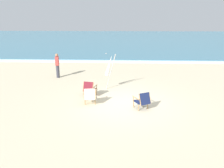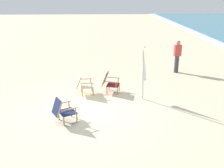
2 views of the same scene
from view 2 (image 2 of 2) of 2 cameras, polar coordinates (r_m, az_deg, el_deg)
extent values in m
plane|color=beige|center=(9.18, -5.83, -5.95)|extent=(80.00, 80.00, 0.00)
cube|color=beige|center=(10.59, -5.45, -0.49)|extent=(0.58, 0.54, 0.04)
cube|color=beige|center=(10.49, -7.36, 0.62)|extent=(0.52, 0.30, 0.49)
cylinder|color=#AD7F4C|center=(10.88, -4.39, -0.80)|extent=(0.04, 0.04, 0.32)
cylinder|color=#AD7F4C|center=(10.44, -4.13, -1.68)|extent=(0.04, 0.04, 0.32)
cylinder|color=#AD7F4C|center=(10.85, -6.66, -0.93)|extent=(0.04, 0.04, 0.32)
cylinder|color=#AD7F4C|center=(10.41, -6.50, -1.83)|extent=(0.04, 0.04, 0.32)
cube|color=#AD7F4C|center=(10.78, -5.72, 1.10)|extent=(0.11, 0.53, 0.02)
cylinder|color=#AD7F4C|center=(10.83, -4.71, 0.61)|extent=(0.04, 0.04, 0.22)
cube|color=#AD7F4C|center=(10.25, -5.47, 0.13)|extent=(0.11, 0.53, 0.02)
cylinder|color=#AD7F4C|center=(10.30, -4.41, -0.39)|extent=(0.04, 0.04, 0.22)
cylinder|color=#AD7F4C|center=(10.73, -7.43, 1.06)|extent=(0.07, 0.25, 0.49)
cylinder|color=#AD7F4C|center=(10.25, -7.28, 0.16)|extent=(0.07, 0.25, 0.49)
cube|color=#19234C|center=(8.47, -9.68, -6.03)|extent=(0.68, 0.67, 0.04)
cube|color=#19234C|center=(8.27, -11.92, -4.97)|extent=(0.54, 0.42, 0.50)
cylinder|color=#AD7F4C|center=(8.80, -8.85, -6.11)|extent=(0.04, 0.04, 0.32)
cylinder|color=#AD7F4C|center=(8.41, -7.65, -7.32)|extent=(0.04, 0.04, 0.32)
cylinder|color=#AD7F4C|center=(8.67, -11.51, -6.68)|extent=(0.04, 0.04, 0.32)
cylinder|color=#AD7F4C|center=(8.27, -10.43, -7.95)|extent=(0.04, 0.04, 0.32)
cube|color=#AD7F4C|center=(8.61, -10.55, -4.03)|extent=(0.28, 0.48, 0.02)
cylinder|color=#AD7F4C|center=(8.71, -9.35, -4.45)|extent=(0.04, 0.04, 0.22)
cube|color=#AD7F4C|center=(8.13, -9.18, -5.41)|extent=(0.28, 0.48, 0.02)
cylinder|color=#AD7F4C|center=(8.23, -7.92, -5.85)|extent=(0.04, 0.04, 0.22)
cylinder|color=#AD7F4C|center=(8.49, -12.48, -4.34)|extent=(0.14, 0.21, 0.50)
cylinder|color=#AD7F4C|center=(8.05, -11.33, -5.64)|extent=(0.14, 0.21, 0.50)
cube|color=maroon|center=(10.69, 0.23, -0.20)|extent=(0.61, 0.58, 0.04)
cube|color=maroon|center=(10.67, -1.52, 1.13)|extent=(0.53, 0.32, 0.50)
cylinder|color=#AD7F4C|center=(10.93, 1.56, -0.65)|extent=(0.04, 0.04, 0.32)
cylinder|color=#AD7F4C|center=(10.50, 1.17, -1.52)|extent=(0.04, 0.04, 0.32)
cylinder|color=#AD7F4C|center=(11.00, -0.66, -0.51)|extent=(0.04, 0.04, 0.32)
cylinder|color=#AD7F4C|center=(10.57, -1.14, -1.37)|extent=(0.04, 0.04, 0.32)
cube|color=#AD7F4C|center=(10.88, 0.39, 1.39)|extent=(0.15, 0.52, 0.02)
cylinder|color=#AD7F4C|center=(10.89, 1.36, 0.78)|extent=(0.04, 0.04, 0.22)
cube|color=#AD7F4C|center=(10.36, -0.14, 0.43)|extent=(0.15, 0.52, 0.02)
cylinder|color=#AD7F4C|center=(10.37, 0.88, -0.20)|extent=(0.04, 0.04, 0.22)
cylinder|color=#AD7F4C|center=(10.91, -1.25, 1.55)|extent=(0.09, 0.23, 0.50)
cylinder|color=#AD7F4C|center=(10.43, -1.81, 0.70)|extent=(0.09, 0.23, 0.50)
cylinder|color=#B7B2A8|center=(9.62, 6.76, 1.74)|extent=(0.58, 0.20, 2.04)
cone|color=white|center=(9.61, 6.91, 3.93)|extent=(0.55, 0.35, 1.17)
sphere|color=#B7B2A8|center=(9.63, 7.19, 7.98)|extent=(0.06, 0.06, 0.06)
cylinder|color=#383842|center=(13.74, 13.86, 4.22)|extent=(0.22, 0.22, 0.86)
cube|color=#D13D38|center=(13.58, 14.11, 7.11)|extent=(0.24, 0.36, 0.56)
sphere|color=#9E7051|center=(13.50, 14.24, 8.72)|extent=(0.20, 0.20, 0.20)
camera|label=1|loc=(13.30, -54.59, 11.88)|focal=35.00mm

